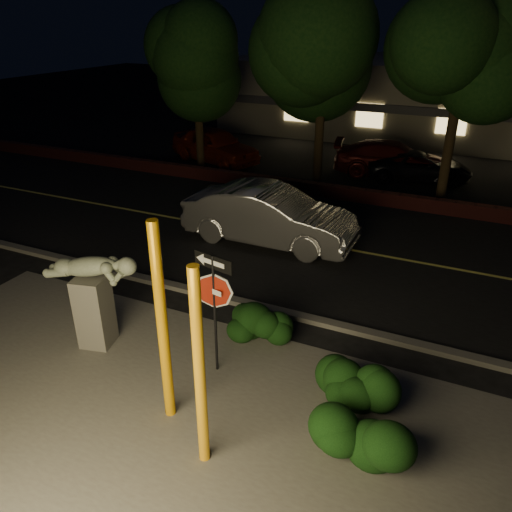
{
  "coord_description": "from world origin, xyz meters",
  "views": [
    {
      "loc": [
        3.66,
        -6.28,
        6.29
      ],
      "look_at": [
        -0.38,
        2.49,
        1.6
      ],
      "focal_mm": 35.0,
      "sensor_mm": 36.0,
      "label": 1
    }
  ],
  "objects_px": {
    "silver_sedan": "(270,216)",
    "parked_car_darkred": "(392,159)",
    "yellow_pole_left": "(162,326)",
    "signpost": "(214,291)",
    "parked_car_red": "(215,145)",
    "sculpture": "(93,290)",
    "yellow_pole_right": "(200,372)",
    "parked_car_dark": "(419,166)"
  },
  "relations": [
    {
      "from": "yellow_pole_left",
      "to": "signpost",
      "type": "relative_size",
      "value": 1.46
    },
    {
      "from": "parked_car_red",
      "to": "parked_car_darkred",
      "type": "height_order",
      "value": "parked_car_red"
    },
    {
      "from": "silver_sedan",
      "to": "parked_car_darkred",
      "type": "distance_m",
      "value": 8.92
    },
    {
      "from": "yellow_pole_right",
      "to": "parked_car_dark",
      "type": "distance_m",
      "value": 16.5
    },
    {
      "from": "yellow_pole_right",
      "to": "parked_car_darkred",
      "type": "relative_size",
      "value": 0.69
    },
    {
      "from": "sculpture",
      "to": "silver_sedan",
      "type": "height_order",
      "value": "sculpture"
    },
    {
      "from": "yellow_pole_left",
      "to": "signpost",
      "type": "xyz_separation_m",
      "value": [
        0.16,
        1.39,
        -0.05
      ]
    },
    {
      "from": "yellow_pole_left",
      "to": "silver_sedan",
      "type": "bearing_deg",
      "value": 100.18
    },
    {
      "from": "parked_car_red",
      "to": "yellow_pole_left",
      "type": "bearing_deg",
      "value": -134.38
    },
    {
      "from": "signpost",
      "to": "silver_sedan",
      "type": "height_order",
      "value": "signpost"
    },
    {
      "from": "yellow_pole_left",
      "to": "sculpture",
      "type": "height_order",
      "value": "yellow_pole_left"
    },
    {
      "from": "yellow_pole_left",
      "to": "sculpture",
      "type": "bearing_deg",
      "value": 155.75
    },
    {
      "from": "yellow_pole_right",
      "to": "signpost",
      "type": "xyz_separation_m",
      "value": [
        -0.87,
        1.99,
        0.07
      ]
    },
    {
      "from": "yellow_pole_right",
      "to": "parked_car_darkred",
      "type": "bearing_deg",
      "value": 91.35
    },
    {
      "from": "sculpture",
      "to": "parked_car_red",
      "type": "xyz_separation_m",
      "value": [
        -4.8,
        13.7,
        -0.5
      ]
    },
    {
      "from": "parked_car_red",
      "to": "parked_car_darkred",
      "type": "relative_size",
      "value": 0.95
    },
    {
      "from": "sculpture",
      "to": "yellow_pole_left",
      "type": "bearing_deg",
      "value": -37.64
    },
    {
      "from": "yellow_pole_right",
      "to": "silver_sedan",
      "type": "bearing_deg",
      "value": 106.41
    },
    {
      "from": "yellow_pole_right",
      "to": "signpost",
      "type": "height_order",
      "value": "yellow_pole_right"
    },
    {
      "from": "yellow_pole_right",
      "to": "silver_sedan",
      "type": "distance_m",
      "value": 8.41
    },
    {
      "from": "signpost",
      "to": "silver_sedan",
      "type": "xyz_separation_m",
      "value": [
        -1.5,
        6.04,
        -0.92
      ]
    },
    {
      "from": "yellow_pole_right",
      "to": "parked_car_red",
      "type": "height_order",
      "value": "yellow_pole_right"
    },
    {
      "from": "signpost",
      "to": "parked_car_dark",
      "type": "xyz_separation_m",
      "value": [
        1.66,
        14.46,
        -1.18
      ]
    },
    {
      "from": "yellow_pole_right",
      "to": "signpost",
      "type": "relative_size",
      "value": 1.37
    },
    {
      "from": "sculpture",
      "to": "parked_car_darkred",
      "type": "distance_m",
      "value": 15.34
    },
    {
      "from": "sculpture",
      "to": "parked_car_darkred",
      "type": "bearing_deg",
      "value": 64.81
    },
    {
      "from": "signpost",
      "to": "silver_sedan",
      "type": "distance_m",
      "value": 6.29
    },
    {
      "from": "sculpture",
      "to": "parked_car_red",
      "type": "height_order",
      "value": "sculpture"
    },
    {
      "from": "yellow_pole_right",
      "to": "sculpture",
      "type": "xyz_separation_m",
      "value": [
        -3.53,
        1.72,
        -0.4
      ]
    },
    {
      "from": "sculpture",
      "to": "silver_sedan",
      "type": "relative_size",
      "value": 0.41
    },
    {
      "from": "signpost",
      "to": "sculpture",
      "type": "bearing_deg",
      "value": -163.1
    },
    {
      "from": "sculpture",
      "to": "parked_car_darkred",
      "type": "height_order",
      "value": "sculpture"
    },
    {
      "from": "signpost",
      "to": "parked_car_dark",
      "type": "height_order",
      "value": "signpost"
    },
    {
      "from": "parked_car_red",
      "to": "parked_car_darkred",
      "type": "distance_m",
      "value": 8.04
    },
    {
      "from": "silver_sedan",
      "to": "parked_car_red",
      "type": "bearing_deg",
      "value": 39.18
    },
    {
      "from": "parked_car_darkred",
      "to": "yellow_pole_right",
      "type": "bearing_deg",
      "value": 169.96
    },
    {
      "from": "silver_sedan",
      "to": "yellow_pole_left",
      "type": "bearing_deg",
      "value": -169.52
    },
    {
      "from": "yellow_pole_left",
      "to": "signpost",
      "type": "distance_m",
      "value": 1.4
    },
    {
      "from": "signpost",
      "to": "parked_car_darkred",
      "type": "distance_m",
      "value": 14.79
    },
    {
      "from": "signpost",
      "to": "parked_car_red",
      "type": "relative_size",
      "value": 0.53
    },
    {
      "from": "sculpture",
      "to": "parked_car_red",
      "type": "distance_m",
      "value": 14.52
    },
    {
      "from": "parked_car_darkred",
      "to": "yellow_pole_left",
      "type": "bearing_deg",
      "value": 166.35
    }
  ]
}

